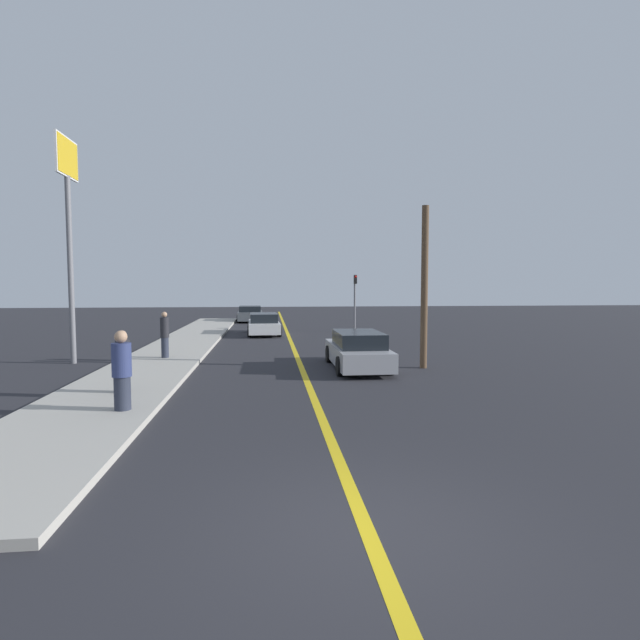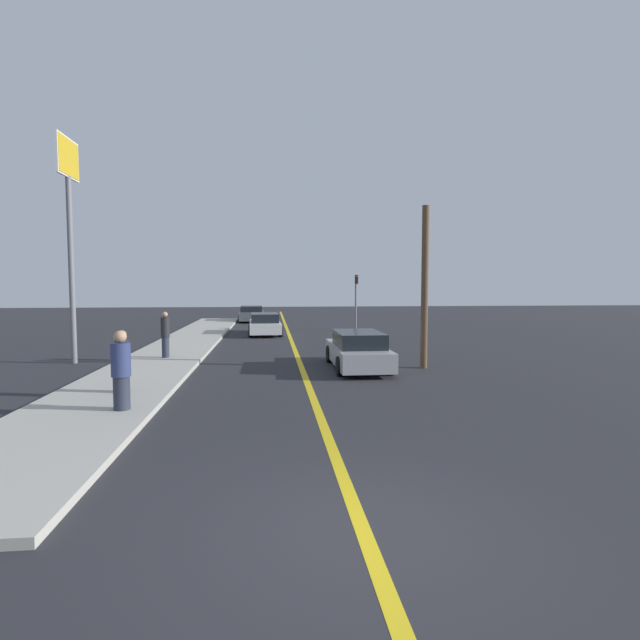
% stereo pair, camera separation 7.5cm
% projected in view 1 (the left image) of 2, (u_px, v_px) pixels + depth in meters
% --- Properties ---
extents(ground_plane, '(120.00, 120.00, 0.00)m').
position_uv_depth(ground_plane, '(368.00, 533.00, 5.85)').
color(ground_plane, '#28282D').
extents(road_center_line, '(0.20, 60.00, 0.01)m').
position_uv_depth(road_center_line, '(293.00, 346.00, 23.70)').
color(road_center_line, gold).
rests_on(road_center_line, ground_plane).
extents(sidewalk_left, '(3.00, 35.80, 0.14)m').
position_uv_depth(sidewalk_left, '(181.00, 346.00, 23.06)').
color(sidewalk_left, '#ADA89E').
rests_on(sidewalk_left, ground_plane).
extents(car_near_right_lane, '(1.85, 4.60, 1.30)m').
position_uv_depth(car_near_right_lane, '(358.00, 351.00, 17.31)').
color(car_near_right_lane, '#9E9EA3').
rests_on(car_near_right_lane, ground_plane).
extents(car_ahead_center, '(1.99, 4.55, 1.25)m').
position_uv_depth(car_ahead_center, '(264.00, 324.00, 29.00)').
color(car_ahead_center, silver).
rests_on(car_ahead_center, ground_plane).
extents(car_far_distant, '(2.05, 3.88, 1.25)m').
position_uv_depth(car_far_distant, '(250.00, 314.00, 38.95)').
color(car_far_distant, '#4C5156').
rests_on(car_far_distant, ground_plane).
extents(pedestrian_near_curb, '(0.42, 0.42, 1.76)m').
position_uv_depth(pedestrian_near_curb, '(122.00, 371.00, 10.98)').
color(pedestrian_near_curb, '#282D3D').
rests_on(pedestrian_near_curb, sidewalk_left).
extents(pedestrian_mid_group, '(0.35, 0.35, 1.60)m').
position_uv_depth(pedestrian_mid_group, '(123.00, 362.00, 12.79)').
color(pedestrian_mid_group, '#282D3D').
rests_on(pedestrian_mid_group, sidewalk_left).
extents(pedestrian_far_standing, '(0.32, 0.32, 1.74)m').
position_uv_depth(pedestrian_far_standing, '(165.00, 335.00, 18.87)').
color(pedestrian_far_standing, '#282D3D').
rests_on(pedestrian_far_standing, sidewalk_left).
extents(traffic_light, '(0.18, 0.40, 3.50)m').
position_uv_depth(traffic_light, '(355.00, 296.00, 30.66)').
color(traffic_light, slate).
rests_on(traffic_light, ground_plane).
extents(roadside_sign, '(0.20, 1.91, 8.20)m').
position_uv_depth(roadside_sign, '(68.00, 197.00, 18.00)').
color(roadside_sign, slate).
rests_on(roadside_sign, ground_plane).
extents(utility_pole, '(0.24, 0.24, 5.62)m').
position_uv_depth(utility_pole, '(424.00, 288.00, 17.24)').
color(utility_pole, brown).
rests_on(utility_pole, ground_plane).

